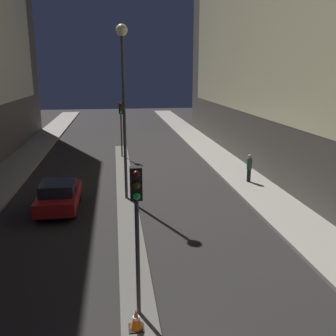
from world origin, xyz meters
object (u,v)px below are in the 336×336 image
traffic_light_near (137,209)px  traffic_cone_far (136,319)px  street_lamp (123,78)px  pedestrian_on_right_sidewalk (249,167)px  traffic_light_mid (121,117)px  car_left_lane (59,195)px

traffic_light_near → traffic_cone_far: size_ratio=7.57×
street_lamp → pedestrian_on_right_sidewalk: 9.62m
traffic_light_near → pedestrian_on_right_sidewalk: (7.69, 12.13, -2.22)m
traffic_light_near → traffic_cone_far: bearing=-100.1°
traffic_light_mid → car_left_lane: (-3.44, -11.53, -2.55)m
street_lamp → traffic_light_near: bearing=-90.0°
traffic_light_mid → street_lamp: 10.91m
street_lamp → pedestrian_on_right_sidewalk: street_lamp is taller
traffic_light_near → traffic_light_mid: (0.00, 20.69, 0.00)m
traffic_cone_far → traffic_light_mid: bearing=89.7°
pedestrian_on_right_sidewalk → car_left_lane: bearing=-165.1°
traffic_light_near → street_lamp: (0.00, 10.27, 3.24)m
street_lamp → traffic_cone_far: bearing=-90.6°
traffic_light_near → pedestrian_on_right_sidewalk: size_ratio=2.51×
traffic_cone_far → car_left_lane: bearing=108.7°
traffic_light_mid → street_lamp: (0.00, -10.42, 3.24)m
car_left_lane → pedestrian_on_right_sidewalk: size_ratio=2.41×
traffic_light_mid → street_lamp: street_lamp is taller
street_lamp → car_left_lane: bearing=-162.2°
traffic_light_mid → traffic_cone_far: 21.55m
pedestrian_on_right_sidewalk → traffic_light_near: bearing=-122.4°
traffic_light_near → car_left_lane: 10.11m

